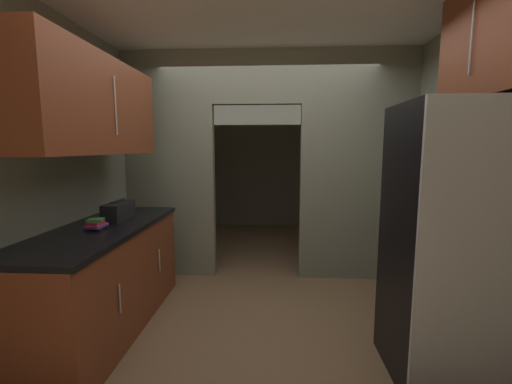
% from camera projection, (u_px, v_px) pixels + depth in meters
% --- Properties ---
extents(ground, '(20.00, 20.00, 0.00)m').
position_uv_depth(ground, '(263.00, 328.00, 2.93)').
color(ground, brown).
extents(kitchen_overhead_slab, '(3.82, 6.48, 0.06)m').
position_uv_depth(kitchen_overhead_slab, '(265.00, 17.00, 2.94)').
color(kitchen_overhead_slab, silver).
extents(kitchen_partition, '(3.42, 0.12, 2.69)m').
position_uv_depth(kitchen_partition, '(270.00, 159.00, 3.96)').
color(kitchen_partition, gray).
rests_on(kitchen_partition, ground).
extents(adjoining_room_shell, '(3.42, 2.80, 2.69)m').
position_uv_depth(adjoining_room_shell, '(270.00, 161.00, 5.86)').
color(adjoining_room_shell, gray).
rests_on(adjoining_room_shell, ground).
extents(refrigerator, '(0.81, 0.72, 1.86)m').
position_uv_depth(refrigerator, '(457.00, 245.00, 2.22)').
color(refrigerator, black).
rests_on(refrigerator, ground).
extents(lower_cabinet_run, '(0.69, 1.90, 0.91)m').
position_uv_depth(lower_cabinet_run, '(104.00, 278.00, 2.87)').
color(lower_cabinet_run, brown).
rests_on(lower_cabinet_run, ground).
extents(upper_cabinet_counterside, '(0.36, 1.71, 0.77)m').
position_uv_depth(upper_cabinet_counterside, '(94.00, 106.00, 2.68)').
color(upper_cabinet_counterside, brown).
extents(upper_cabinet_fridgeside, '(0.36, 0.90, 0.78)m').
position_uv_depth(upper_cabinet_fridgeside, '(501.00, 36.00, 2.13)').
color(upper_cabinet_fridgeside, brown).
extents(boombox, '(0.17, 0.38, 0.19)m').
position_uv_depth(boombox, '(118.00, 211.00, 3.06)').
color(boombox, black).
rests_on(boombox, lower_cabinet_run).
extents(book_stack, '(0.16, 0.18, 0.09)m').
position_uv_depth(book_stack, '(96.00, 225.00, 2.71)').
color(book_stack, black).
rests_on(book_stack, lower_cabinet_run).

